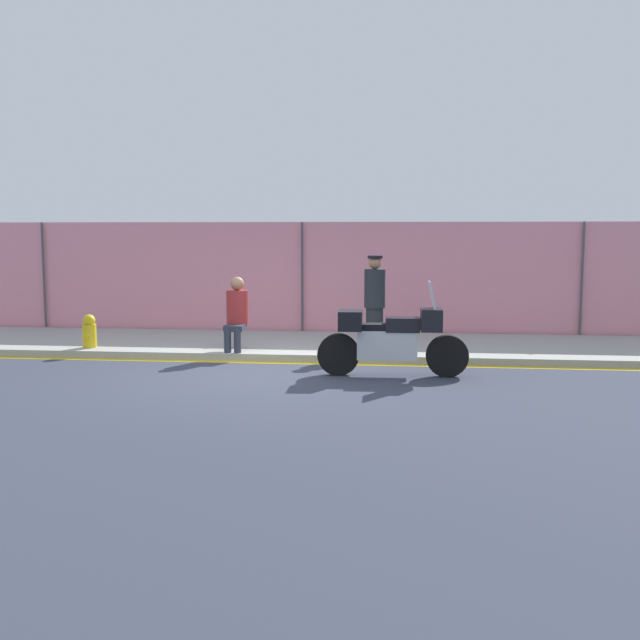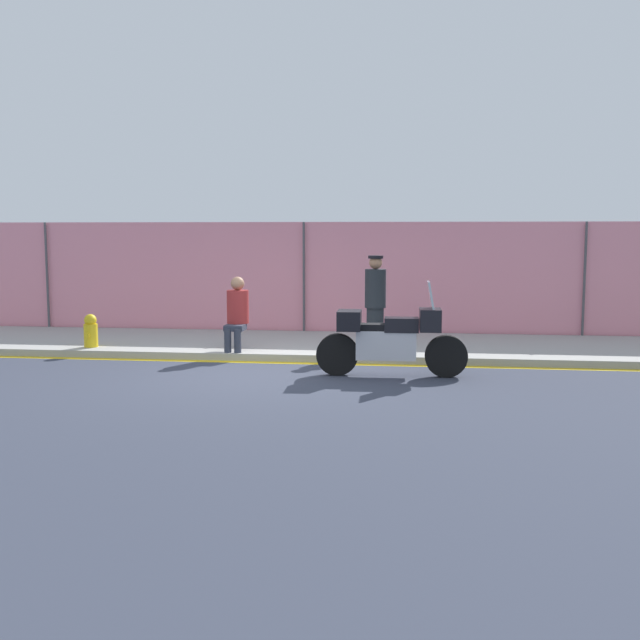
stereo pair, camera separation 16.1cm
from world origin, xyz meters
name	(u,v)px [view 2 (the right image)]	position (x,y,z in m)	size (l,w,h in m)	color
ground_plane	(265,375)	(0.00, 0.00, 0.00)	(120.00, 120.00, 0.00)	#333847
sidewalk	(292,345)	(0.00, 2.72, 0.06)	(42.45, 3.13, 0.13)	#9E9E99
curb_paint_stripe	(277,363)	(0.00, 1.07, 0.00)	(42.45, 0.18, 0.01)	gold
storefront_fence	(305,280)	(0.00, 4.38, 1.21)	(40.33, 0.17, 2.42)	pink
motorcycle	(390,338)	(1.94, 0.11, 0.59)	(2.32, 0.53, 1.47)	black
officer_standing	(375,300)	(1.60, 2.39, 0.97)	(0.39, 0.39, 1.66)	#1E2328
person_seated_on_curb	(237,310)	(-0.82, 1.62, 0.84)	(0.39, 0.67, 1.30)	#2D3342
fire_hydrant	(91,331)	(-3.54, 1.58, 0.42)	(0.25, 0.31, 0.60)	gold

